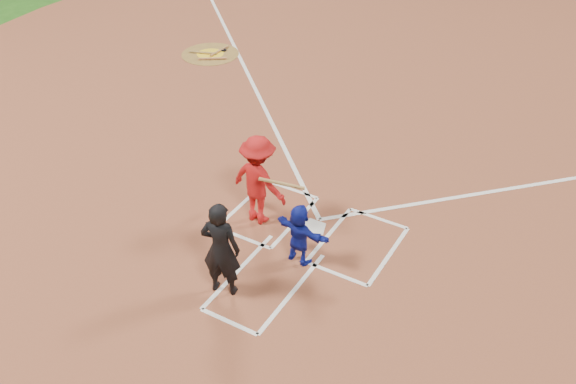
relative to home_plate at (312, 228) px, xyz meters
The scene contains 13 objects.
ground 0.02m from the home_plate, ahead, with size 120.00×120.00×0.00m, color #1E5114.
home_plate_dirt 6.00m from the home_plate, 90.00° to the left, with size 28.00×28.00×0.01m, color brown.
home_plate is the anchor object (origin of this frame).
on_deck_circle 8.71m from the home_plate, 138.88° to the left, with size 1.70×1.70×0.01m, color brown.
on_deck_logo 8.71m from the home_plate, 138.88° to the left, with size 0.80×0.80×0.00m, color yellow.
on_deck_bat_a 8.76m from the home_plate, 137.00° to the left, with size 0.06×0.06×0.84m, color #9C6739.
on_deck_bat_b 8.79m from the home_plate, 140.23° to the left, with size 0.06×0.06×0.84m, color olive.
on_deck_bat_c 8.28m from the home_plate, 139.08° to the left, with size 0.06×0.06×0.84m, color #A3663B.
bat_weight_donut 8.83m from the home_plate, 136.07° to the left, with size 0.19×0.19×0.05m, color black.
catcher 1.12m from the home_plate, 75.69° to the right, with size 1.10×0.35×1.19m, color #131E9C.
umpire 2.45m from the home_plate, 102.55° to the right, with size 0.66×0.43×1.81m, color black.
chalk_markings 5.29m from the home_plate, 90.00° to the left, with size 28.35×17.32×0.01m.
batter_at_plate 1.39m from the home_plate, 165.51° to the right, with size 1.60×0.81×1.83m.
Camera 1 is at (4.45, -8.53, 7.71)m, focal length 40.00 mm.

